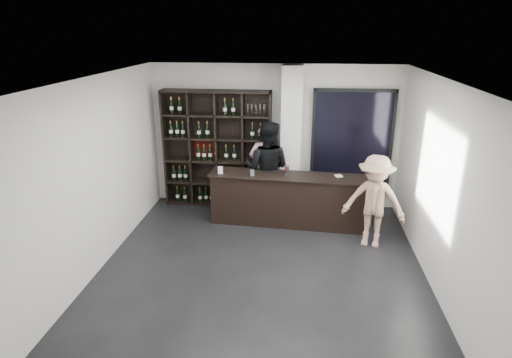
# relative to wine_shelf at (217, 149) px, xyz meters

# --- Properties ---
(floor) EXTENTS (5.00, 5.50, 0.01)m
(floor) POSITION_rel_wine_shelf_xyz_m (1.15, -2.57, -1.20)
(floor) COLOR black
(floor) RESTS_ON ground
(wine_shelf) EXTENTS (2.20, 0.35, 2.40)m
(wine_shelf) POSITION_rel_wine_shelf_xyz_m (0.00, 0.00, 0.00)
(wine_shelf) COLOR black
(wine_shelf) RESTS_ON floor
(structural_column) EXTENTS (0.40, 0.40, 2.90)m
(structural_column) POSITION_rel_wine_shelf_xyz_m (1.50, -0.10, 0.25)
(structural_column) COLOR silver
(structural_column) RESTS_ON floor
(glass_panel) EXTENTS (1.60, 0.08, 2.10)m
(glass_panel) POSITION_rel_wine_shelf_xyz_m (2.70, 0.12, 0.20)
(glass_panel) COLOR black
(glass_panel) RESTS_ON floor
(tasting_counter) EXTENTS (2.97, 0.62, 0.98)m
(tasting_counter) POSITION_rel_wine_shelf_xyz_m (1.50, -0.82, -0.71)
(tasting_counter) COLOR black
(tasting_counter) RESTS_ON floor
(taster_pink) EXTENTS (0.67, 0.47, 1.77)m
(taster_pink) POSITION_rel_wine_shelf_xyz_m (1.00, -0.17, -0.31)
(taster_pink) COLOR beige
(taster_pink) RESTS_ON floor
(taster_black) EXTENTS (1.04, 0.88, 1.89)m
(taster_black) POSITION_rel_wine_shelf_xyz_m (1.05, -0.37, -0.25)
(taster_black) COLOR black
(taster_black) RESTS_ON floor
(customer) EXTENTS (1.17, 0.87, 1.61)m
(customer) POSITION_rel_wine_shelf_xyz_m (2.95, -1.52, -0.40)
(customer) COLOR #A17D66
(customer) RESTS_ON floor
(wine_glass) EXTENTS (0.10, 0.10, 0.21)m
(wine_glass) POSITION_rel_wine_shelf_xyz_m (1.46, -0.81, -0.12)
(wine_glass) COLOR white
(wine_glass) RESTS_ON tasting_counter
(spit_cup) EXTENTS (0.09, 0.09, 0.11)m
(spit_cup) POSITION_rel_wine_shelf_xyz_m (0.83, -0.92, -0.17)
(spit_cup) COLOR #95ADB8
(spit_cup) RESTS_ON tasting_counter
(napkin_stack) EXTENTS (0.15, 0.15, 0.02)m
(napkin_stack) POSITION_rel_wine_shelf_xyz_m (2.40, -0.78, -0.21)
(napkin_stack) COLOR white
(napkin_stack) RESTS_ON tasting_counter
(card_stand) EXTENTS (0.10, 0.06, 0.14)m
(card_stand) POSITION_rel_wine_shelf_xyz_m (0.22, -0.86, -0.15)
(card_stand) COLOR white
(card_stand) RESTS_ON tasting_counter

